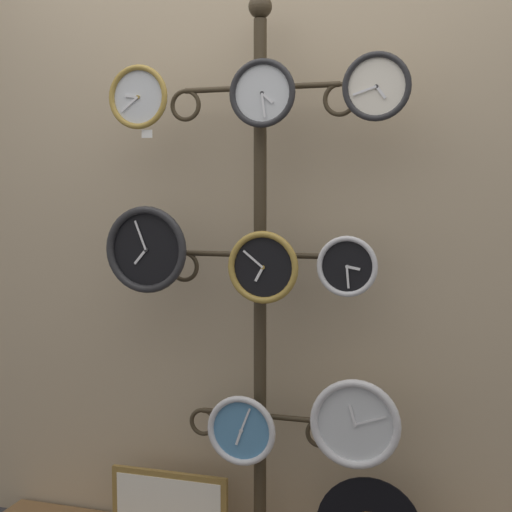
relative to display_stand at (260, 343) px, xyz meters
The scene contains 12 objects.
shop_wall 0.59m from the display_stand, 90.00° to the left, with size 4.40×0.04×2.80m.
display_stand is the anchor object (origin of this frame).
clock_top_left 0.97m from the display_stand, 166.47° to the right, with size 0.22×0.04×0.22m.
clock_top_center 0.87m from the display_stand, 68.64° to the right, with size 0.23×0.04×0.23m.
clock_top_right 0.97m from the display_stand, 11.98° to the right, with size 0.22×0.04×0.22m.
clock_middle_left 0.52m from the display_stand, 162.71° to the right, with size 0.31×0.04×0.31m.
clock_middle_center 0.31m from the display_stand, 68.20° to the right, with size 0.25×0.04×0.25m.
clock_middle_right 0.44m from the display_stand, 13.75° to the right, with size 0.20×0.04×0.20m.
clock_bottom_center 0.31m from the display_stand, 112.71° to the right, with size 0.25×0.04×0.25m.
clock_bottom_right 0.44m from the display_stand, 16.18° to the right, with size 0.30×0.04×0.30m.
picture_frame 0.73m from the display_stand, behind, with size 0.46×0.02×0.27m.
price_tag_upper 0.84m from the display_stand, 165.11° to the right, with size 0.04×0.00×0.03m.
Camera 1 is at (0.71, -1.99, 1.36)m, focal length 50.00 mm.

